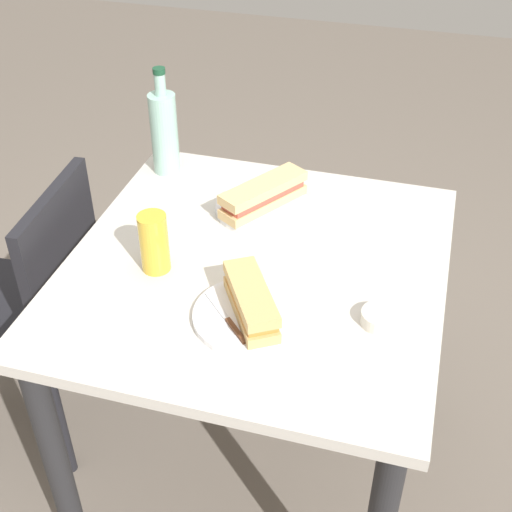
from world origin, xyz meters
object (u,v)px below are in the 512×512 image
(water_bottle, at_px, (164,131))
(olive_bowl, at_px, (380,318))
(plate_near, at_px, (263,208))
(beer_glass, at_px, (154,243))
(plate_far, at_px, (251,316))
(knife_near, at_px, (247,198))
(baguette_sandwich_far, at_px, (251,301))
(dining_table, at_px, (256,305))
(knife_far, at_px, (228,320))
(chair_far, at_px, (38,301))
(baguette_sandwich_near, at_px, (263,194))

(water_bottle, xyz_separation_m, olive_bowl, (-0.48, -0.67, -0.11))
(plate_near, height_order, beer_glass, beer_glass)
(plate_far, distance_m, beer_glass, 0.29)
(knife_near, xyz_separation_m, water_bottle, (0.11, 0.27, 0.10))
(knife_near, distance_m, baguette_sandwich_far, 0.45)
(plate_far, height_order, olive_bowl, olive_bowl)
(dining_table, distance_m, knife_far, 0.27)
(knife_near, distance_m, olive_bowl, 0.55)
(olive_bowl, bearing_deg, beer_glass, 84.76)
(plate_near, xyz_separation_m, water_bottle, (0.13, 0.32, 0.12))
(plate_far, bearing_deg, chair_far, 73.98)
(dining_table, height_order, olive_bowl, olive_bowl)
(plate_near, distance_m, beer_glass, 0.36)
(plate_near, bearing_deg, baguette_sandwich_far, -168.26)
(dining_table, distance_m, plate_near, 0.27)
(dining_table, xyz_separation_m, plate_far, (-0.19, -0.04, 0.14))
(plate_far, xyz_separation_m, beer_glass, (0.11, 0.26, 0.07))
(knife_far, height_order, water_bottle, water_bottle)
(baguette_sandwich_far, xyz_separation_m, olive_bowl, (0.06, -0.27, -0.03))
(beer_glass, bearing_deg, knife_near, -21.02)
(water_bottle, bearing_deg, knife_far, -147.72)
(water_bottle, bearing_deg, olive_bowl, -125.60)
(plate_near, bearing_deg, plate_far, -168.26)
(baguette_sandwich_near, bearing_deg, beer_glass, 150.07)
(baguette_sandwich_near, xyz_separation_m, plate_far, (-0.41, -0.09, -0.04))
(olive_bowl, bearing_deg, knife_far, 107.43)
(plate_far, bearing_deg, baguette_sandwich_far, 0.00)
(dining_table, xyz_separation_m, chair_far, (0.01, 0.64, -0.14))
(beer_glass, bearing_deg, chair_far, 78.16)
(knife_far, distance_m, beer_glass, 0.27)
(plate_near, xyz_separation_m, knife_near, (0.02, 0.05, 0.01))
(plate_near, distance_m, baguette_sandwich_near, 0.04)
(plate_near, relative_size, knife_far, 1.83)
(plate_far, relative_size, water_bottle, 0.82)
(knife_near, bearing_deg, beer_glass, 158.98)
(dining_table, bearing_deg, plate_far, -167.31)
(water_bottle, height_order, olive_bowl, water_bottle)
(baguette_sandwich_near, height_order, knife_near, baguette_sandwich_near)
(plate_near, distance_m, baguette_sandwich_far, 0.42)
(baguette_sandwich_far, bearing_deg, knife_near, 17.59)
(dining_table, relative_size, water_bottle, 3.01)
(baguette_sandwich_far, bearing_deg, chair_far, 73.98)
(chair_far, distance_m, beer_glass, 0.55)
(dining_table, xyz_separation_m, baguette_sandwich_near, (0.22, 0.04, 0.18))
(chair_far, xyz_separation_m, plate_far, (-0.19, -0.68, 0.28))
(chair_far, height_order, knife_far, chair_far)
(chair_far, xyz_separation_m, knife_near, (0.24, -0.54, 0.29))
(baguette_sandwich_near, distance_m, knife_far, 0.45)
(plate_far, bearing_deg, knife_near, 17.59)
(dining_table, distance_m, chair_far, 0.65)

